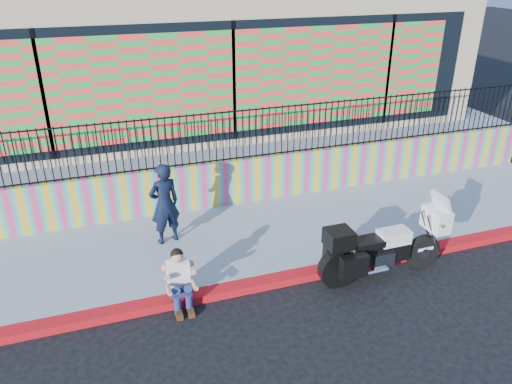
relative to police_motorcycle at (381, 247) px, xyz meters
name	(u,v)px	position (x,y,z in m)	size (l,w,h in m)	color
ground	(298,279)	(-1.49, 0.40, -0.65)	(90.00, 90.00, 0.00)	black
red_curb	(298,276)	(-1.49, 0.40, -0.58)	(16.00, 0.30, 0.15)	#A00B14
sidewalk	(268,234)	(-1.49, 2.05, -0.58)	(16.00, 3.00, 0.15)	gray
mural_wall	(246,180)	(-1.49, 3.65, 0.05)	(16.00, 0.20, 1.10)	#D73871
metal_fence	(245,134)	(-1.49, 3.65, 1.20)	(15.80, 0.04, 1.20)	black
elevated_platform	(199,122)	(-1.49, 8.75, -0.03)	(16.00, 10.00, 1.25)	gray
storefront_building	(196,41)	(-1.49, 8.53, 2.59)	(14.00, 8.06, 4.00)	tan
police_motorcycle	(381,247)	(0.00, 0.00, 0.00)	(2.51, 0.83, 1.56)	black
police_officer	(164,204)	(-3.63, 2.34, 0.36)	(0.63, 0.42, 1.74)	black
seated_man	(180,285)	(-3.73, 0.31, -0.21)	(0.54, 0.71, 1.06)	navy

